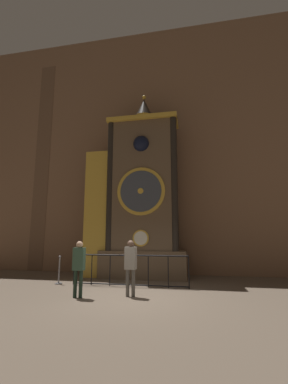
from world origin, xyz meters
name	(u,v)px	position (x,y,z in m)	size (l,w,h in m)	color
ground_plane	(132,298)	(0.00, 0.00, 0.00)	(28.00, 28.00, 0.00)	brown
cathedral_back_wall	(154,144)	(-0.09, 5.15, 6.74)	(24.00, 0.32, 13.50)	#846047
clock_tower	(136,197)	(-0.77, 3.85, 3.65)	(4.68, 1.82, 8.88)	brown
railing_fence	(129,269)	(-0.54, 1.69, 0.63)	(4.43, 0.05, 1.14)	black
visitor_near	(79,263)	(-1.60, -0.32, 1.00)	(0.35, 0.23, 1.67)	#213427
visitor_far	(131,262)	(-0.08, 0.12, 1.02)	(0.36, 0.25, 1.69)	#58554F
stanchion_post	(59,275)	(-3.33, 1.66, 0.35)	(0.28, 0.28, 1.07)	gray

